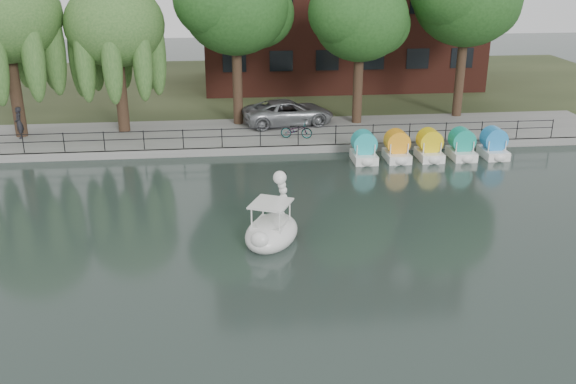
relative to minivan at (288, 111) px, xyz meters
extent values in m
plane|color=#344440|center=(-1.91, -17.36, -1.24)|extent=(120.00, 120.00, 0.00)
cube|color=gray|center=(-1.91, -1.36, -1.04)|extent=(40.00, 6.00, 0.40)
cube|color=gray|center=(-1.91, -4.31, -1.04)|extent=(40.00, 0.25, 0.40)
cube|color=#47512D|center=(-1.91, 12.64, -1.06)|extent=(60.00, 22.00, 0.36)
cylinder|color=black|center=(-1.91, -4.11, 0.11)|extent=(32.00, 0.04, 0.04)
cylinder|color=black|center=(-1.91, -4.11, -0.29)|extent=(32.00, 0.04, 0.04)
cylinder|color=black|center=(-1.91, -4.11, -0.34)|extent=(0.05, 0.05, 1.00)
cylinder|color=#473323|center=(-14.91, -0.86, 1.26)|extent=(0.60, 0.60, 4.20)
ellipsoid|color=#5C873D|center=(-14.91, -0.86, 5.67)|extent=(5.88, 5.88, 5.00)
cylinder|color=#473323|center=(-9.41, -0.36, 1.06)|extent=(0.60, 0.60, 3.80)
ellipsoid|color=#5C873D|center=(-9.41, -0.36, 5.05)|extent=(5.32, 5.32, 4.52)
cylinder|color=#473323|center=(-2.91, 0.64, 1.41)|extent=(0.60, 0.60, 4.50)
ellipsoid|color=#2E6325|center=(-2.91, 0.64, 5.86)|extent=(6.00, 6.00, 5.10)
cylinder|color=#473323|center=(4.09, 0.14, 1.18)|extent=(0.60, 0.60, 4.05)
ellipsoid|color=#2E6325|center=(4.09, 0.14, 5.19)|extent=(5.40, 5.40, 4.59)
cylinder|color=#473323|center=(10.59, 1.14, 1.52)|extent=(0.60, 0.60, 4.72)
imported|color=gray|center=(0.00, 0.00, 0.00)|extent=(3.75, 6.42, 1.68)
imported|color=gray|center=(0.14, -2.86, -0.34)|extent=(0.94, 1.81, 1.00)
imported|color=black|center=(-14.84, -1.31, 0.15)|extent=(0.68, 0.83, 1.98)
ellipsoid|color=white|center=(-2.18, -14.95, -0.92)|extent=(2.81, 3.34, 0.63)
cube|color=white|center=(-2.23, -15.05, -0.61)|extent=(1.58, 1.63, 0.32)
cube|color=white|center=(-2.21, -15.00, 0.27)|extent=(1.79, 1.84, 0.06)
ellipsoid|color=white|center=(-2.68, -16.06, -0.66)|extent=(0.82, 0.75, 0.59)
sphere|color=white|center=(-1.79, -14.08, 0.93)|extent=(0.51, 0.51, 0.51)
cone|color=black|center=(-1.65, -13.77, 0.89)|extent=(0.31, 0.34, 0.21)
cylinder|color=yellow|center=(-1.71, -13.91, 0.91)|extent=(0.29, 0.21, 0.27)
cube|color=white|center=(3.22, -6.02, -1.02)|extent=(1.15, 1.70, 0.44)
cylinder|color=#27B2B7|center=(3.22, -5.92, -0.29)|extent=(0.90, 1.20, 0.90)
cube|color=white|center=(4.92, -6.02, -1.02)|extent=(1.15, 1.70, 0.44)
cylinder|color=#FFA01E|center=(4.92, -5.92, -0.29)|extent=(0.90, 1.20, 0.90)
cube|color=white|center=(6.62, -6.02, -1.02)|extent=(1.15, 1.70, 0.44)
cylinder|color=yellow|center=(6.62, -5.92, -0.29)|extent=(0.90, 1.20, 0.90)
cube|color=white|center=(8.32, -6.02, -1.02)|extent=(1.15, 1.70, 0.44)
cylinder|color=#189E88|center=(8.32, -5.92, -0.29)|extent=(0.90, 1.20, 0.90)
cube|color=white|center=(10.02, -6.02, -1.02)|extent=(1.15, 1.70, 0.44)
cylinder|color=#298CDB|center=(10.02, -5.92, -0.29)|extent=(0.90, 1.20, 0.90)
camera|label=1|loc=(-3.80, -36.41, 8.94)|focal=40.00mm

